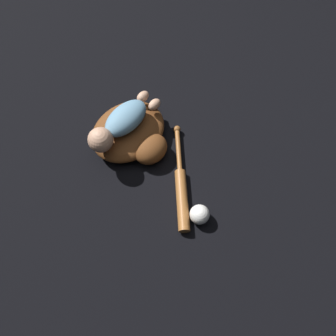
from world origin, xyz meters
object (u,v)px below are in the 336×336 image
baseball_glove (132,134)px  baseball (200,214)px  baseball_bat (181,189)px  baby_figure (120,123)px

baseball_glove → baseball: 0.45m
baseball_glove → baseball_bat: baseball_glove is taller
baseball → baseball_bat: bearing=-94.9°
baseball → baseball_glove: bearing=-87.8°
baseball_bat → baseball: bearing=85.1°
baby_figure → baseball_glove: bearing=160.5°
baby_figure → baseball_bat: 0.36m
baseball_glove → baby_figure: (0.04, -0.01, 0.09)m
baseball → baby_figure: bearing=-83.3°
baseball_glove → baby_figure: bearing=-19.5°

